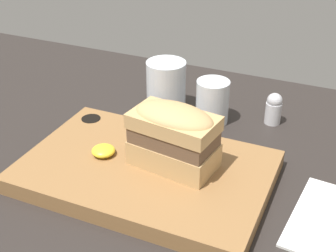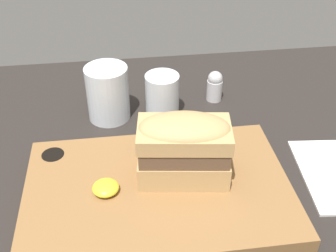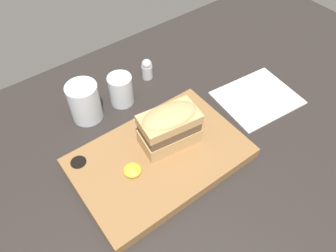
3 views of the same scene
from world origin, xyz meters
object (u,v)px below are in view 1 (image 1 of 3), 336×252
at_px(serving_board, 146,171).
at_px(wine_glass, 212,103).
at_px(sandwich, 174,134).
at_px(water_glass, 166,90).
at_px(salt_shaker, 274,108).

bearing_deg(serving_board, wine_glass, 81.07).
bearing_deg(sandwich, wine_glass, 91.82).
xyz_separation_m(sandwich, water_glass, (-0.11, 0.21, -0.04)).
distance_m(wine_glass, salt_shaker, 0.12).
bearing_deg(sandwich, water_glass, 116.85).
height_order(serving_board, sandwich, sandwich).
xyz_separation_m(serving_board, sandwich, (0.04, 0.02, 0.07)).
bearing_deg(salt_shaker, wine_glass, -159.70).
bearing_deg(salt_shaker, water_glass, -170.97).
bearing_deg(wine_glass, sandwich, -88.18).
relative_size(serving_board, wine_glass, 4.58).
relative_size(serving_board, sandwich, 2.76).
bearing_deg(water_glass, sandwich, -63.15).
xyz_separation_m(serving_board, wine_glass, (0.03, 0.22, 0.03)).
distance_m(sandwich, wine_glass, 0.21).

